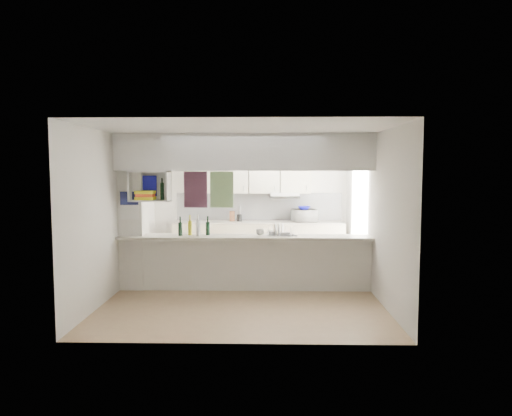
{
  "coord_description": "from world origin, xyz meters",
  "views": [
    {
      "loc": [
        0.36,
        -7.53,
        2.01
      ],
      "look_at": [
        0.18,
        0.5,
        1.34
      ],
      "focal_mm": 32.0,
      "sensor_mm": 36.0,
      "label": 1
    }
  ],
  "objects_px": {
    "microwave": "(304,216)",
    "dish_rack": "(281,230)",
    "bowl": "(304,208)",
    "wine_bottles": "(194,228)"
  },
  "relations": [
    {
      "from": "microwave",
      "to": "dish_rack",
      "type": "bearing_deg",
      "value": 56.75
    },
    {
      "from": "wine_bottles",
      "to": "bowl",
      "type": "bearing_deg",
      "value": 45.24
    },
    {
      "from": "dish_rack",
      "to": "wine_bottles",
      "type": "height_order",
      "value": "wine_bottles"
    },
    {
      "from": "bowl",
      "to": "dish_rack",
      "type": "xyz_separation_m",
      "value": [
        -0.55,
        -2.02,
        -0.21
      ]
    },
    {
      "from": "microwave",
      "to": "dish_rack",
      "type": "relative_size",
      "value": 1.05
    },
    {
      "from": "microwave",
      "to": "dish_rack",
      "type": "distance_m",
      "value": 2.12
    },
    {
      "from": "microwave",
      "to": "bowl",
      "type": "bearing_deg",
      "value": 53.65
    },
    {
      "from": "bowl",
      "to": "dish_rack",
      "type": "relative_size",
      "value": 0.59
    },
    {
      "from": "microwave",
      "to": "bowl",
      "type": "relative_size",
      "value": 1.77
    },
    {
      "from": "microwave",
      "to": "wine_bottles",
      "type": "distance_m",
      "value": 2.88
    }
  ]
}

